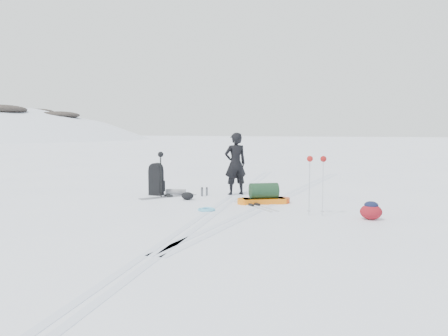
{
  "coord_description": "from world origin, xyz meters",
  "views": [
    {
      "loc": [
        3.49,
        -11.03,
        2.03
      ],
      "look_at": [
        -0.08,
        0.31,
        0.95
      ],
      "focal_mm": 35.0,
      "sensor_mm": 36.0,
      "label": 1
    }
  ],
  "objects_px": {
    "pulk_sled": "(264,196)",
    "expedition_rucksack": "(159,180)",
    "skier": "(235,164)",
    "ski_poles_black": "(161,160)"
  },
  "relations": [
    {
      "from": "skier",
      "to": "ski_poles_black",
      "type": "bearing_deg",
      "value": -7.09
    },
    {
      "from": "expedition_rucksack",
      "to": "ski_poles_black",
      "type": "height_order",
      "value": "ski_poles_black"
    },
    {
      "from": "pulk_sled",
      "to": "expedition_rucksack",
      "type": "distance_m",
      "value": 3.43
    },
    {
      "from": "ski_poles_black",
      "to": "expedition_rucksack",
      "type": "bearing_deg",
      "value": 117.7
    },
    {
      "from": "skier",
      "to": "ski_poles_black",
      "type": "xyz_separation_m",
      "value": [
        -1.95,
        -1.15,
        0.15
      ]
    },
    {
      "from": "skier",
      "to": "expedition_rucksack",
      "type": "relative_size",
      "value": 1.85
    },
    {
      "from": "expedition_rucksack",
      "to": "ski_poles_black",
      "type": "bearing_deg",
      "value": -53.41
    },
    {
      "from": "pulk_sled",
      "to": "expedition_rucksack",
      "type": "xyz_separation_m",
      "value": [
        -3.39,
        0.52,
        0.24
      ]
    },
    {
      "from": "skier",
      "to": "ski_poles_black",
      "type": "height_order",
      "value": "skier"
    },
    {
      "from": "pulk_sled",
      "to": "expedition_rucksack",
      "type": "bearing_deg",
      "value": 144.25
    }
  ]
}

